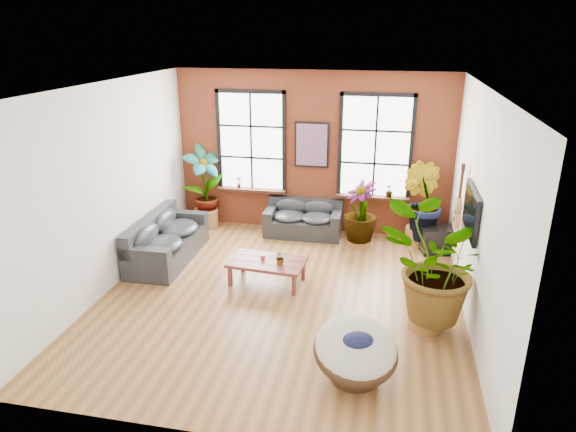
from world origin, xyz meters
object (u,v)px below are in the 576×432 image
at_px(sofa_left, 165,240).
at_px(coffee_table, 267,263).
at_px(sofa_back, 304,219).
at_px(papasan_chair, 356,351).

bearing_deg(sofa_left, coffee_table, -105.89).
distance_m(sofa_back, sofa_left, 3.05).
relative_size(sofa_back, sofa_left, 0.76).
distance_m(coffee_table, papasan_chair, 2.96).
relative_size(sofa_back, coffee_table, 1.20).
bearing_deg(coffee_table, sofa_left, 170.24).
distance_m(sofa_left, coffee_table, 2.28).
height_order(sofa_back, sofa_left, sofa_left).
xyz_separation_m(sofa_left, papasan_chair, (3.95, -2.98, 0.03)).
distance_m(sofa_back, papasan_chair, 5.03).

